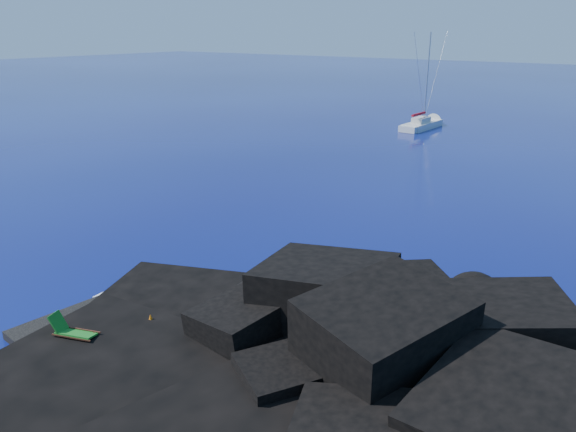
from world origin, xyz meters
name	(u,v)px	position (x,y,z in m)	size (l,w,h in m)	color
ground	(51,319)	(0.00, 0.00, 0.00)	(400.00, 400.00, 0.00)	#040540
headland	(353,395)	(13.00, 3.00, 0.00)	(24.00, 24.00, 3.60)	black
beach	(129,347)	(4.50, 0.50, 0.00)	(8.50, 6.00, 0.70)	black
surf_foam	(218,306)	(5.00, 5.00, 0.00)	(10.00, 8.00, 0.06)	white
sailboat	(422,128)	(-6.16, 53.92, 0.00)	(2.27, 10.82, 11.34)	silver
deck_chair	(76,328)	(3.06, -0.76, 0.95)	(1.73, 0.76, 1.19)	#186D1E
towel	(128,328)	(3.79, 1.05, 0.37)	(1.77, 0.84, 0.05)	white
sunbather	(127,325)	(3.79, 1.05, 0.50)	(1.58, 0.39, 0.21)	#E29976
marker_cone	(151,320)	(4.38, 1.75, 0.60)	(0.33, 0.33, 0.50)	orange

